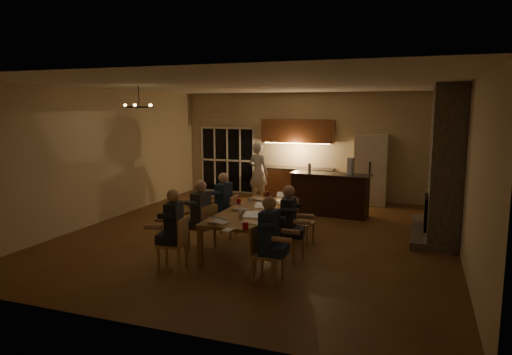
% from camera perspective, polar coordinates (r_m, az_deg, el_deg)
% --- Properties ---
extents(floor, '(9.00, 9.00, 0.00)m').
position_cam_1_polar(floor, '(10.02, 0.49, -7.14)').
color(floor, brown).
rests_on(floor, ground).
extents(back_wall, '(8.00, 0.04, 3.20)m').
position_cam_1_polar(back_wall, '(14.03, 6.68, 3.99)').
color(back_wall, tan).
rests_on(back_wall, ground).
extents(left_wall, '(0.04, 9.00, 3.20)m').
position_cam_1_polar(left_wall, '(11.67, -18.47, 2.67)').
color(left_wall, tan).
rests_on(left_wall, ground).
extents(right_wall, '(0.04, 9.00, 3.20)m').
position_cam_1_polar(right_wall, '(9.19, 24.84, 0.82)').
color(right_wall, tan).
rests_on(right_wall, ground).
extents(ceiling, '(8.00, 9.00, 0.04)m').
position_cam_1_polar(ceiling, '(9.65, 0.51, 11.59)').
color(ceiling, white).
rests_on(ceiling, back_wall).
extents(french_doors, '(1.86, 0.08, 2.10)m').
position_cam_1_polar(french_doors, '(14.89, -3.57, 2.17)').
color(french_doors, black).
rests_on(french_doors, ground).
extents(fireplace, '(0.58, 2.50, 3.20)m').
position_cam_1_polar(fireplace, '(10.36, 22.55, 1.75)').
color(fireplace, '#695D53').
rests_on(fireplace, ground).
extents(kitchenette, '(2.24, 0.68, 2.40)m').
position_cam_1_polar(kitchenette, '(13.83, 5.13, 2.28)').
color(kitchenette, brown).
rests_on(kitchenette, ground).
extents(refrigerator, '(0.90, 0.68, 2.00)m').
position_cam_1_polar(refrigerator, '(13.42, 14.19, 0.99)').
color(refrigerator, beige).
rests_on(refrigerator, ground).
extents(dining_table, '(1.10, 2.79, 0.75)m').
position_cam_1_polar(dining_table, '(9.01, -0.31, -6.47)').
color(dining_table, '#AC8245').
rests_on(dining_table, ground).
extents(bar_island, '(2.07, 0.87, 1.08)m').
position_cam_1_polar(bar_island, '(11.86, 9.20, -2.08)').
color(bar_island, black).
rests_on(bar_island, ground).
extents(chair_left_near, '(0.50, 0.50, 0.89)m').
position_cam_1_polar(chair_left_near, '(7.97, -10.45, -8.12)').
color(chair_left_near, tan).
rests_on(chair_left_near, ground).
extents(chair_left_mid, '(0.56, 0.56, 0.89)m').
position_cam_1_polar(chair_left_mid, '(8.97, -6.81, -6.14)').
color(chair_left_mid, tan).
rests_on(chair_left_mid, ground).
extents(chair_left_far, '(0.46, 0.46, 0.89)m').
position_cam_1_polar(chair_left_far, '(9.78, -3.86, -4.85)').
color(chair_left_far, tan).
rests_on(chair_left_far, ground).
extents(chair_right_near, '(0.50, 0.50, 0.89)m').
position_cam_1_polar(chair_right_near, '(7.30, 1.43, -9.55)').
color(chair_right_near, tan).
rests_on(chair_right_near, ground).
extents(chair_right_mid, '(0.53, 0.53, 0.89)m').
position_cam_1_polar(chair_right_mid, '(8.34, 4.21, -7.25)').
color(chair_right_mid, tan).
rests_on(chair_right_mid, ground).
extents(chair_right_far, '(0.49, 0.49, 0.89)m').
position_cam_1_polar(chair_right_far, '(9.28, 5.78, -5.61)').
color(chair_right_far, tan).
rests_on(chair_right_far, ground).
extents(person_left_near, '(0.71, 0.71, 1.38)m').
position_cam_1_polar(person_left_near, '(7.92, -10.20, -6.37)').
color(person_left_near, '#24262E').
rests_on(person_left_near, ground).
extents(person_right_near, '(0.61, 0.61, 1.38)m').
position_cam_1_polar(person_right_near, '(7.21, 1.65, -7.74)').
color(person_right_near, '#1C2C47').
rests_on(person_right_near, ground).
extents(person_left_mid, '(0.65, 0.65, 1.38)m').
position_cam_1_polar(person_left_mid, '(8.81, -6.88, -4.77)').
color(person_left_mid, '#393E44').
rests_on(person_left_mid, ground).
extents(person_right_mid, '(0.66, 0.66, 1.38)m').
position_cam_1_polar(person_right_mid, '(8.22, 4.06, -5.71)').
color(person_right_mid, '#24262E').
rests_on(person_right_mid, ground).
extents(person_left_far, '(0.63, 0.63, 1.38)m').
position_cam_1_polar(person_left_far, '(9.78, -4.06, -3.39)').
color(person_left_far, '#1C2C47').
rests_on(person_left_far, ground).
extents(standing_person, '(0.73, 0.59, 1.76)m').
position_cam_1_polar(standing_person, '(13.27, 0.30, 0.64)').
color(standing_person, silver).
rests_on(standing_person, ground).
extents(chandelier, '(0.60, 0.60, 0.03)m').
position_cam_1_polar(chandelier, '(10.05, -14.39, 8.52)').
color(chandelier, black).
rests_on(chandelier, ceiling).
extents(laptop_a, '(0.39, 0.36, 0.23)m').
position_cam_1_polar(laptop_a, '(7.98, -4.64, -4.88)').
color(laptop_a, silver).
rests_on(laptop_a, dining_table).
extents(laptop_b, '(0.33, 0.29, 0.23)m').
position_cam_1_polar(laptop_b, '(7.95, -0.62, -4.91)').
color(laptop_b, silver).
rests_on(laptop_b, dining_table).
extents(laptop_c, '(0.39, 0.36, 0.23)m').
position_cam_1_polar(laptop_c, '(8.96, -1.85, -3.35)').
color(laptop_c, silver).
rests_on(laptop_c, dining_table).
extents(laptop_d, '(0.36, 0.33, 0.23)m').
position_cam_1_polar(laptop_d, '(8.70, 0.79, -3.70)').
color(laptop_d, silver).
rests_on(laptop_d, dining_table).
extents(laptop_e, '(0.41, 0.40, 0.23)m').
position_cam_1_polar(laptop_e, '(9.92, 0.58, -2.18)').
color(laptop_e, silver).
rests_on(laptop_e, dining_table).
extents(laptop_f, '(0.37, 0.34, 0.23)m').
position_cam_1_polar(laptop_f, '(9.81, 3.48, -2.31)').
color(laptop_f, silver).
rests_on(laptop_f, dining_table).
extents(mug_front, '(0.08, 0.08, 0.10)m').
position_cam_1_polar(mug_front, '(8.47, -1.99, -4.49)').
color(mug_front, silver).
rests_on(mug_front, dining_table).
extents(mug_mid, '(0.09, 0.09, 0.10)m').
position_cam_1_polar(mug_mid, '(9.42, 1.61, -3.15)').
color(mug_mid, silver).
rests_on(mug_mid, dining_table).
extents(mug_back, '(0.08, 0.08, 0.10)m').
position_cam_1_polar(mug_back, '(9.73, -0.82, -2.77)').
color(mug_back, silver).
rests_on(mug_back, dining_table).
extents(redcup_near, '(0.10, 0.10, 0.12)m').
position_cam_1_polar(redcup_near, '(7.53, -1.32, -6.09)').
color(redcup_near, red).
rests_on(redcup_near, dining_table).
extents(redcup_mid, '(0.08, 0.08, 0.12)m').
position_cam_1_polar(redcup_mid, '(9.46, -2.16, -3.04)').
color(redcup_mid, red).
rests_on(redcup_mid, dining_table).
extents(can_silver, '(0.07, 0.07, 0.12)m').
position_cam_1_polar(can_silver, '(8.21, -1.93, -4.85)').
color(can_silver, '#B2B2B7').
rests_on(can_silver, dining_table).
extents(can_cola, '(0.07, 0.07, 0.12)m').
position_cam_1_polar(can_cola, '(10.25, 1.47, -2.13)').
color(can_cola, '#3F0F0C').
rests_on(can_cola, dining_table).
extents(plate_near, '(0.25, 0.25, 0.02)m').
position_cam_1_polar(plate_near, '(8.34, 0.77, -4.99)').
color(plate_near, silver).
rests_on(plate_near, dining_table).
extents(plate_left, '(0.24, 0.24, 0.02)m').
position_cam_1_polar(plate_left, '(8.22, -4.36, -5.21)').
color(plate_left, silver).
rests_on(plate_left, dining_table).
extents(plate_far, '(0.26, 0.26, 0.02)m').
position_cam_1_polar(plate_far, '(9.55, 3.46, -3.25)').
color(plate_far, silver).
rests_on(plate_far, dining_table).
extents(notepad, '(0.18, 0.23, 0.01)m').
position_cam_1_polar(notepad, '(7.53, -3.48, -6.54)').
color(notepad, white).
rests_on(notepad, dining_table).
extents(bar_bottle, '(0.07, 0.07, 0.24)m').
position_cam_1_polar(bar_bottle, '(11.88, 6.71, 1.21)').
color(bar_bottle, '#99999E').
rests_on(bar_bottle, bar_island).
extents(bar_blender, '(0.18, 0.18, 0.42)m').
position_cam_1_polar(bar_blender, '(11.64, 11.75, 1.39)').
color(bar_blender, silver).
rests_on(bar_blender, bar_island).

